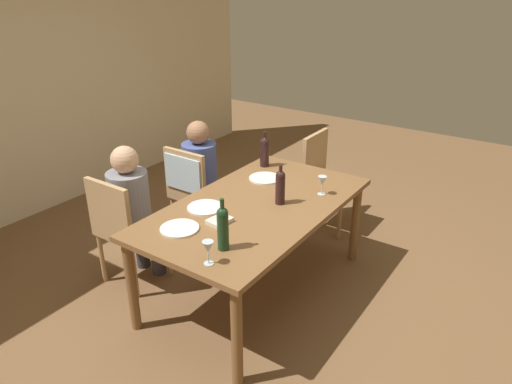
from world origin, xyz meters
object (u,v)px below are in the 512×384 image
at_px(chair_far_right, 191,183).
at_px(wine_bottle_dark_red, 280,186).
at_px(chair_right_end, 324,174).
at_px(dinner_plate_guest_left, 180,228).
at_px(dinner_plate_guest_right, 265,178).
at_px(wine_bottle_tall_green, 265,151).
at_px(dinner_plate_host, 205,208).
at_px(wine_bottle_short_olive, 223,227).
at_px(wine_glass_near_left, 322,182).
at_px(person_woman_host, 133,205).
at_px(person_man_bearded, 202,172).
at_px(dining_table, 256,214).
at_px(chair_far_left, 123,225).
at_px(wine_glass_centre, 208,248).

height_order(chair_far_right, wine_bottle_dark_red, wine_bottle_dark_red).
relative_size(chair_right_end, dinner_plate_guest_left, 3.56).
bearing_deg(dinner_plate_guest_right, chair_far_right, 101.87).
distance_m(wine_bottle_tall_green, dinner_plate_host, 0.95).
xyz_separation_m(wine_bottle_short_olive, wine_glass_near_left, (1.05, -0.13, -0.04)).
relative_size(person_woman_host, wine_glass_near_left, 7.67).
relative_size(wine_bottle_tall_green, wine_glass_near_left, 2.10).
bearing_deg(dinner_plate_host, person_man_bearded, 42.07).
distance_m(chair_right_end, person_man_bearded, 1.19).
bearing_deg(wine_bottle_tall_green, dining_table, -151.10).
distance_m(person_woman_host, wine_bottle_short_olive, 1.13).
bearing_deg(dinner_plate_host, wine_bottle_dark_red, -46.73).
distance_m(dining_table, wine_bottle_tall_green, 0.80).
distance_m(chair_far_left, wine_glass_near_left, 1.56).
relative_size(dining_table, dinner_plate_host, 7.07).
bearing_deg(person_man_bearded, dinner_plate_host, -47.93).
height_order(person_man_bearded, dinner_plate_guest_left, person_man_bearded).
xyz_separation_m(wine_bottle_dark_red, wine_glass_near_left, (0.31, -0.18, -0.03)).
height_order(wine_bottle_dark_red, wine_bottle_short_olive, wine_bottle_short_olive).
height_order(wine_glass_centre, dinner_plate_guest_right, wine_glass_centre).
height_order(person_woman_host, wine_bottle_tall_green, person_woman_host).
xyz_separation_m(chair_far_right, wine_bottle_short_olive, (-0.91, -1.08, 0.31)).
height_order(dinner_plate_host, dinner_plate_guest_left, same).
height_order(dining_table, chair_far_left, chair_far_left).
distance_m(wine_bottle_tall_green, wine_glass_centre, 1.59).
xyz_separation_m(person_man_bearded, dinner_plate_guest_left, (-1.03, -0.69, 0.10)).
bearing_deg(wine_glass_near_left, dinner_plate_guest_left, 153.12).
xyz_separation_m(wine_bottle_tall_green, wine_bottle_short_olive, (-1.30, -0.56, 0.01)).
bearing_deg(dinner_plate_guest_right, person_woman_host, 140.07).
bearing_deg(person_woman_host, dining_table, 23.38).
height_order(wine_bottle_tall_green, dinner_plate_guest_left, wine_bottle_tall_green).
bearing_deg(person_man_bearded, chair_far_right, -90.00).
height_order(dining_table, dinner_plate_host, dinner_plate_host).
distance_m(person_woman_host, dinner_plate_guest_right, 1.07).
distance_m(chair_right_end, dinner_plate_host, 1.58).
bearing_deg(chair_far_right, wine_glass_near_left, 6.55).
bearing_deg(wine_bottle_tall_green, person_man_bearded, 114.59).
relative_size(chair_far_left, person_man_bearded, 0.81).
bearing_deg(chair_far_left, person_man_bearded, 90.00).
relative_size(wine_bottle_dark_red, wine_glass_centre, 2.03).
bearing_deg(chair_right_end, wine_bottle_dark_red, 10.61).
height_order(person_woman_host, wine_glass_centre, person_woman_host).
height_order(person_woman_host, wine_bottle_short_olive, person_woman_host).
relative_size(dining_table, chair_far_left, 2.00).
bearing_deg(chair_right_end, person_man_bearded, -43.25).
relative_size(wine_glass_centre, dinner_plate_guest_left, 0.58).
distance_m(chair_right_end, dinner_plate_guest_right, 0.90).
relative_size(wine_bottle_short_olive, wine_glass_near_left, 2.27).
xyz_separation_m(person_woman_host, wine_bottle_short_olive, (-0.23, -1.08, 0.24)).
bearing_deg(chair_far_right, dinner_plate_guest_right, 11.87).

